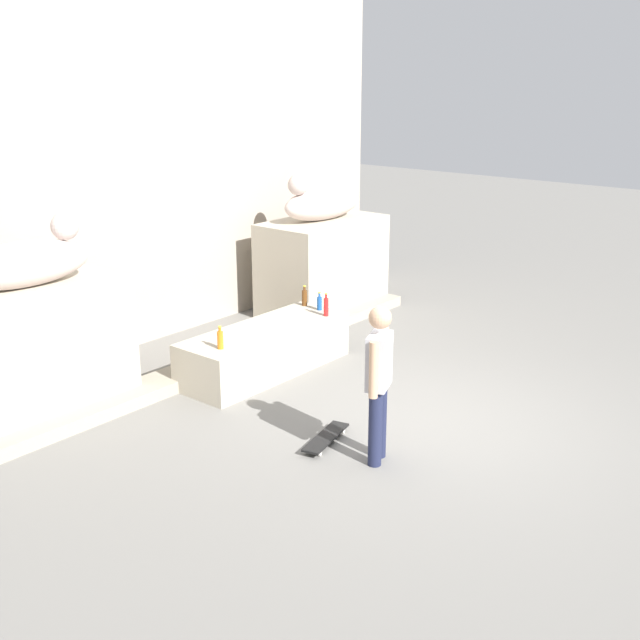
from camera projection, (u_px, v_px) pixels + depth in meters
ground_plane at (430, 423)px, 9.04m from camera, size 40.00×40.00×0.00m
facade_wall at (133, 120)px, 11.12m from camera, size 10.01×0.60×6.36m
pedestal_left at (32, 351)px, 9.11m from camera, size 2.12×1.18×1.54m
pedestal_right at (323, 266)px, 13.03m from camera, size 2.12×1.18×1.54m
statue_reclining_left at (25, 262)px, 8.82m from camera, size 1.66×0.75×0.78m
statue_reclining_right at (321, 202)px, 12.69m from camera, size 1.65×0.71×0.78m
ledge_block at (265, 350)px, 10.50m from camera, size 2.50×0.89×0.61m
skater at (379, 378)px, 7.92m from camera, size 0.51×0.32×1.67m
skateboard at (326, 437)px, 8.56m from camera, size 0.82×0.38×0.08m
bottle_brown at (305, 297)px, 11.35m from camera, size 0.08×0.08×0.30m
bottle_orange at (220, 339)px, 9.60m from camera, size 0.07×0.07×0.29m
bottle_blue at (319, 303)px, 11.15m from camera, size 0.07×0.07×0.26m
bottle_red at (326, 306)px, 10.87m from camera, size 0.07×0.07×0.33m
stair_step at (235, 356)px, 10.91m from camera, size 7.45×0.50×0.16m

